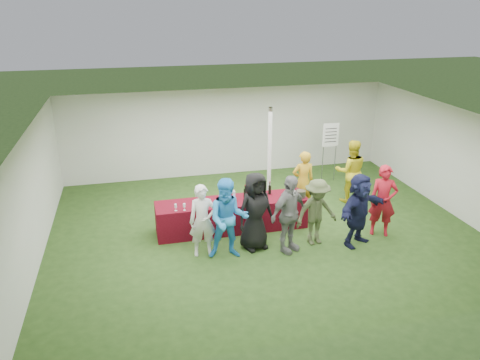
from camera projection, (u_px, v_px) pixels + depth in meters
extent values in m
plane|color=#284719|center=(263.00, 228.00, 11.34)|extent=(60.00, 60.00, 0.00)
plane|color=white|center=(228.00, 132.00, 14.47)|extent=(10.00, 0.00, 10.00)
plane|color=white|center=(336.00, 266.00, 7.22)|extent=(10.00, 0.00, 10.00)
plane|color=white|center=(34.00, 196.00, 9.76)|extent=(0.00, 8.00, 8.00)
plane|color=white|center=(452.00, 160.00, 11.94)|extent=(0.00, 8.00, 8.00)
plane|color=white|center=(265.00, 120.00, 10.36)|extent=(10.00, 10.00, 0.00)
cylinder|color=silver|center=(269.00, 159.00, 12.04)|extent=(0.10, 0.10, 2.70)
cube|color=maroon|center=(232.00, 215.00, 11.19)|extent=(3.60, 0.80, 0.75)
cylinder|color=black|center=(245.00, 193.00, 11.17)|extent=(0.07, 0.07, 0.22)
cylinder|color=black|center=(245.00, 187.00, 11.12)|extent=(0.03, 0.03, 0.08)
cylinder|color=maroon|center=(245.00, 185.00, 11.10)|extent=(0.03, 0.03, 0.02)
cylinder|color=black|center=(249.00, 192.00, 11.24)|extent=(0.07, 0.07, 0.22)
cylinder|color=black|center=(250.00, 186.00, 11.19)|extent=(0.03, 0.03, 0.08)
cylinder|color=maroon|center=(250.00, 184.00, 11.17)|extent=(0.03, 0.03, 0.02)
cylinder|color=black|center=(254.00, 192.00, 11.22)|extent=(0.07, 0.07, 0.22)
cylinder|color=black|center=(254.00, 187.00, 11.17)|extent=(0.03, 0.03, 0.08)
cylinder|color=maroon|center=(254.00, 185.00, 11.15)|extent=(0.03, 0.03, 0.02)
cylinder|color=black|center=(257.00, 191.00, 11.33)|extent=(0.07, 0.07, 0.22)
cylinder|color=black|center=(257.00, 185.00, 11.28)|extent=(0.03, 0.03, 0.08)
cylinder|color=maroon|center=(257.00, 183.00, 11.26)|extent=(0.03, 0.03, 0.02)
cylinder|color=black|center=(264.00, 191.00, 11.28)|extent=(0.07, 0.07, 0.22)
cylinder|color=black|center=(264.00, 186.00, 11.23)|extent=(0.03, 0.03, 0.08)
cylinder|color=maroon|center=(264.00, 184.00, 11.21)|extent=(0.03, 0.03, 0.02)
cylinder|color=black|center=(270.00, 190.00, 11.37)|extent=(0.07, 0.07, 0.22)
cylinder|color=black|center=(270.00, 184.00, 11.32)|extent=(0.03, 0.03, 0.08)
cylinder|color=maroon|center=(270.00, 182.00, 11.30)|extent=(0.03, 0.03, 0.02)
cylinder|color=silver|center=(176.00, 211.00, 10.52)|extent=(0.06, 0.06, 0.00)
cylinder|color=silver|center=(176.00, 209.00, 10.50)|extent=(0.01, 0.01, 0.07)
cylinder|color=silver|center=(176.00, 206.00, 10.47)|extent=(0.06, 0.06, 0.08)
cylinder|color=#44070E|center=(176.00, 207.00, 10.48)|extent=(0.05, 0.05, 0.02)
cylinder|color=silver|center=(184.00, 210.00, 10.54)|extent=(0.06, 0.06, 0.00)
cylinder|color=silver|center=(184.00, 209.00, 10.53)|extent=(0.01, 0.01, 0.07)
cylinder|color=silver|center=(184.00, 205.00, 10.50)|extent=(0.06, 0.06, 0.08)
cylinder|color=#44070E|center=(184.00, 206.00, 10.51)|extent=(0.05, 0.05, 0.02)
cylinder|color=silver|center=(202.00, 208.00, 10.64)|extent=(0.06, 0.06, 0.00)
cylinder|color=silver|center=(202.00, 207.00, 10.62)|extent=(0.01, 0.01, 0.07)
cylinder|color=silver|center=(202.00, 203.00, 10.59)|extent=(0.06, 0.06, 0.08)
cylinder|color=#44070E|center=(202.00, 205.00, 10.60)|extent=(0.05, 0.05, 0.02)
cylinder|color=silver|center=(224.00, 206.00, 10.76)|extent=(0.06, 0.06, 0.00)
cylinder|color=silver|center=(224.00, 204.00, 10.74)|extent=(0.01, 0.01, 0.07)
cylinder|color=silver|center=(224.00, 201.00, 10.71)|extent=(0.06, 0.06, 0.08)
cylinder|color=#44070E|center=(224.00, 202.00, 10.73)|extent=(0.05, 0.05, 0.02)
cylinder|color=silver|center=(288.00, 198.00, 11.17)|extent=(0.06, 0.06, 0.00)
cylinder|color=silver|center=(288.00, 197.00, 11.16)|extent=(0.01, 0.01, 0.07)
cylinder|color=silver|center=(289.00, 194.00, 11.13)|extent=(0.06, 0.06, 0.08)
cylinder|color=#44070E|center=(289.00, 195.00, 11.14)|extent=(0.05, 0.05, 0.02)
cylinder|color=silver|center=(234.00, 195.00, 11.11)|extent=(0.07, 0.07, 0.20)
cylinder|color=silver|center=(234.00, 190.00, 11.06)|extent=(0.03, 0.03, 0.03)
cube|color=white|center=(294.00, 193.00, 11.44)|extent=(0.25, 0.18, 0.03)
cylinder|color=slate|center=(301.00, 194.00, 11.18)|extent=(0.23, 0.23, 0.18)
cylinder|color=slate|center=(322.00, 164.00, 14.07)|extent=(0.02, 0.02, 1.10)
cylinder|color=slate|center=(335.00, 163.00, 14.15)|extent=(0.02, 0.02, 1.10)
cube|color=white|center=(331.00, 135.00, 13.78)|extent=(0.50, 0.02, 0.70)
cube|color=black|center=(331.00, 129.00, 13.70)|extent=(0.36, 0.01, 0.02)
cube|color=black|center=(331.00, 132.00, 13.73)|extent=(0.36, 0.01, 0.02)
cube|color=black|center=(331.00, 135.00, 13.77)|extent=(0.36, 0.01, 0.02)
cube|color=black|center=(331.00, 138.00, 13.81)|extent=(0.36, 0.01, 0.02)
cube|color=black|center=(330.00, 142.00, 13.84)|extent=(0.36, 0.01, 0.02)
imported|color=#C0901C|center=(303.00, 181.00, 12.05)|extent=(0.60, 0.40, 1.62)
imported|color=gold|center=(351.00, 171.00, 12.59)|extent=(0.98, 0.84, 1.73)
imported|color=silver|center=(203.00, 221.00, 9.92)|extent=(0.60, 0.41, 1.60)
imported|color=#2A8FDE|center=(228.00, 219.00, 9.80)|extent=(0.97, 0.81, 1.78)
imported|color=black|center=(255.00, 211.00, 10.17)|extent=(0.99, 0.78, 1.77)
imported|color=slate|center=(289.00, 214.00, 10.04)|extent=(1.11, 0.87, 1.76)
imported|color=#424B2B|center=(316.00, 212.00, 10.39)|extent=(1.07, 0.71, 1.55)
imported|color=#151838|center=(359.00, 210.00, 10.34)|extent=(1.61, 1.18, 1.69)
imported|color=#A21220|center=(383.00, 201.00, 10.78)|extent=(0.73, 0.63, 1.70)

